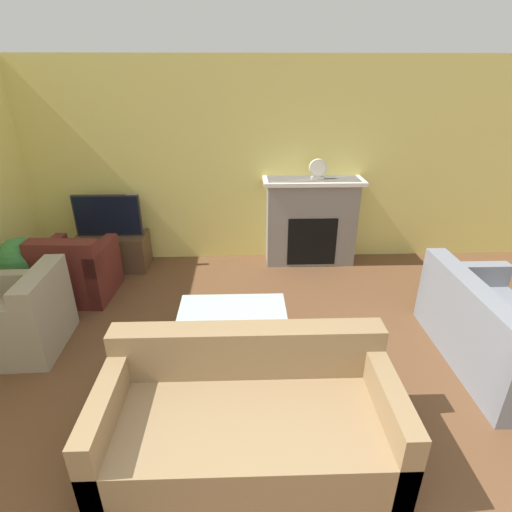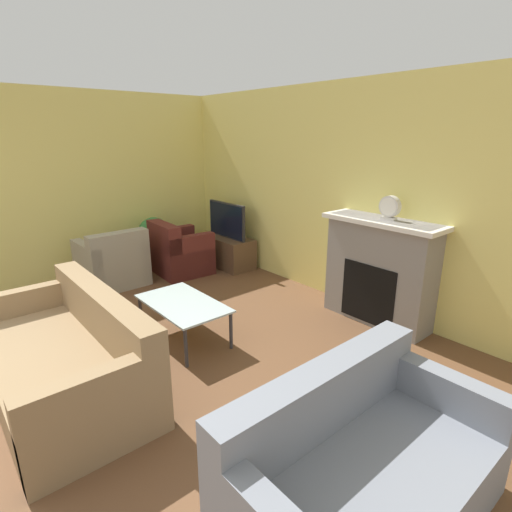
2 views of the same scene
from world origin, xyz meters
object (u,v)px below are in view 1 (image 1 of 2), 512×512
(tv, at_px, (108,215))
(mantel_clock, at_px, (318,169))
(armchair_accent, at_px, (77,274))
(armchair_by_window, at_px, (22,321))
(coffee_table, at_px, (232,314))
(couch_loveseat, at_px, (495,335))
(potted_plant, at_px, (22,264))
(couch_sectional, at_px, (249,419))

(tv, relative_size, mantel_clock, 3.36)
(armchair_accent, xyz_separation_m, mantel_clock, (2.97, 0.90, 1.03))
(armchair_by_window, height_order, coffee_table, armchair_by_window)
(tv, xyz_separation_m, armchair_accent, (-0.19, -0.78, -0.46))
(couch_loveseat, xyz_separation_m, potted_plant, (-4.83, 1.20, 0.21))
(armchair_accent, distance_m, mantel_clock, 3.27)
(couch_sectional, xyz_separation_m, couch_loveseat, (2.29, 0.90, 0.01))
(couch_loveseat, bearing_deg, armchair_accent, 72.71)
(coffee_table, height_order, mantel_clock, mantel_clock)
(armchair_by_window, bearing_deg, potted_plant, -158.20)
(armchair_by_window, distance_m, mantel_clock, 3.81)
(potted_plant, bearing_deg, couch_sectional, -39.46)
(couch_sectional, xyz_separation_m, mantel_clock, (0.96, 3.13, 1.05))
(tv, height_order, mantel_clock, mantel_clock)
(couch_sectional, bearing_deg, couch_loveseat, 21.38)
(couch_loveseat, height_order, armchair_by_window, same)
(couch_loveseat, relative_size, armchair_by_window, 1.90)
(coffee_table, bearing_deg, potted_plant, 159.48)
(potted_plant, xyz_separation_m, mantel_clock, (3.51, 1.04, 0.83))
(couch_loveseat, bearing_deg, potted_plant, 76.05)
(couch_sectional, bearing_deg, potted_plant, 140.54)
(tv, distance_m, coffee_table, 2.50)
(armchair_by_window, bearing_deg, mantel_clock, 119.20)
(couch_loveseat, relative_size, coffee_table, 1.55)
(tv, bearing_deg, potted_plant, -128.58)
(potted_plant, bearing_deg, couch_loveseat, -13.95)
(couch_loveseat, distance_m, armchair_by_window, 4.48)
(tv, bearing_deg, coffee_table, -47.22)
(armchair_accent, xyz_separation_m, coffee_table, (1.87, -1.04, 0.08))
(armchair_by_window, bearing_deg, couch_sectional, 58.45)
(couch_sectional, relative_size, armchair_accent, 2.44)
(mantel_clock, bearing_deg, armchair_accent, -163.18)
(potted_plant, relative_size, mantel_clock, 3.15)
(couch_loveseat, height_order, potted_plant, couch_loveseat)
(armchair_accent, distance_m, potted_plant, 0.59)
(couch_sectional, distance_m, potted_plant, 3.30)
(potted_plant, bearing_deg, tv, 51.42)
(mantel_clock, bearing_deg, potted_plant, -163.55)
(couch_loveseat, distance_m, armchair_accent, 4.50)
(tv, bearing_deg, armchair_accent, -104.02)
(tv, relative_size, couch_sectional, 0.44)
(couch_sectional, height_order, coffee_table, couch_sectional)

